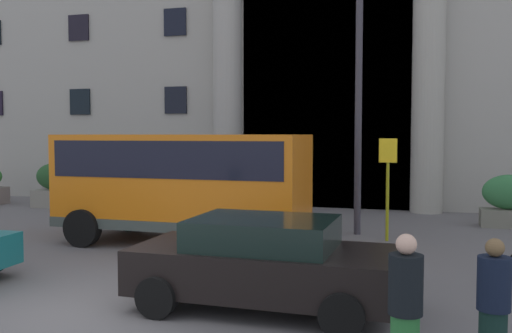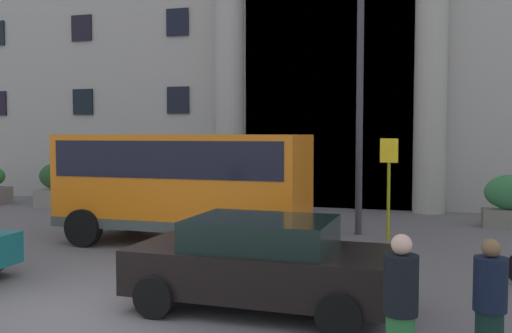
% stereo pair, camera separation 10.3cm
% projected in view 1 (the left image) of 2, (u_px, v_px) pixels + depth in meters
% --- Properties ---
extents(ground_plane, '(80.00, 64.00, 0.12)m').
position_uv_depth(ground_plane, '(81.00, 319.00, 8.38)').
color(ground_plane, '#5D595B').
extents(orange_minibus, '(6.05, 2.59, 2.68)m').
position_uv_depth(orange_minibus, '(183.00, 178.00, 13.76)').
color(orange_minibus, orange).
rests_on(orange_minibus, ground_plane).
extents(bus_stop_sign, '(0.44, 0.08, 2.58)m').
position_uv_depth(bus_stop_sign, '(388.00, 178.00, 14.01)').
color(bus_stop_sign, '#919214').
rests_on(bus_stop_sign, ground_plane).
extents(hedge_planter_west, '(1.56, 0.73, 1.52)m').
position_uv_depth(hedge_planter_west, '(509.00, 202.00, 16.09)').
color(hedge_planter_west, slate).
rests_on(hedge_planter_west, ground_plane).
extents(hedge_planter_far_east, '(1.55, 0.78, 1.62)m').
position_uv_depth(hedge_planter_far_east, '(55.00, 186.00, 20.43)').
color(hedge_planter_far_east, gray).
rests_on(hedge_planter_far_east, ground_plane).
extents(parked_compact_extra, '(4.05, 2.13, 1.41)m').
position_uv_depth(parked_compact_extra, '(263.00, 262.00, 8.65)').
color(parked_compact_extra, black).
rests_on(parked_compact_extra, ground_plane).
extents(pedestrian_woman_dark_dress, '(0.36, 0.36, 1.56)m').
position_uv_depth(pedestrian_woman_dark_dress, '(493.00, 309.00, 6.17)').
color(pedestrian_woman_dark_dress, black).
rests_on(pedestrian_woman_dark_dress, ground_plane).
extents(pedestrian_woman_with_bag, '(0.36, 0.36, 1.67)m').
position_uv_depth(pedestrian_woman_with_bag, '(405.00, 312.00, 5.86)').
color(pedestrian_woman_with_bag, '#276E33').
rests_on(pedestrian_woman_with_bag, ground_plane).
extents(lamppost_plaza_centre, '(0.40, 0.40, 7.37)m').
position_uv_depth(lamppost_plaza_centre, '(359.00, 73.00, 14.78)').
color(lamppost_plaza_centre, '#37343D').
rests_on(lamppost_plaza_centre, ground_plane).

